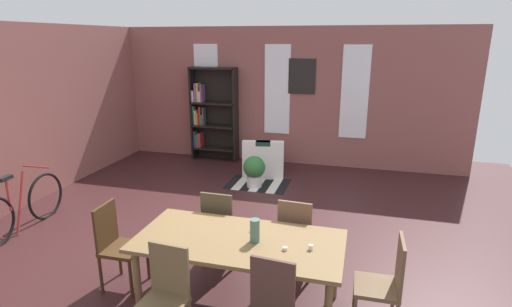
% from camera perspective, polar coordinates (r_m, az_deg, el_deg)
% --- Properties ---
extents(ground_plane, '(9.89, 9.89, 0.00)m').
position_cam_1_polar(ground_plane, '(5.60, -5.68, -12.27)').
color(ground_plane, '#391C1D').
extents(back_wall_brick, '(7.89, 0.12, 2.90)m').
position_cam_1_polar(back_wall_brick, '(8.73, 3.13, 8.11)').
color(back_wall_brick, '#91534E').
rests_on(back_wall_brick, ground).
extents(window_pane_0, '(0.55, 0.02, 1.88)m').
position_cam_1_polar(window_pane_0, '(9.12, -7.01, 9.27)').
color(window_pane_0, white).
extents(window_pane_1, '(0.55, 0.02, 1.88)m').
position_cam_1_polar(window_pane_1, '(8.64, 3.04, 9.01)').
color(window_pane_1, white).
extents(window_pane_2, '(0.55, 0.02, 1.88)m').
position_cam_1_polar(window_pane_2, '(8.45, 13.87, 8.41)').
color(window_pane_2, white).
extents(dining_table, '(2.04, 0.97, 0.75)m').
position_cam_1_polar(dining_table, '(4.06, -2.44, -13.02)').
color(dining_table, brown).
rests_on(dining_table, ground).
extents(vase_on_table, '(0.10, 0.10, 0.23)m').
position_cam_1_polar(vase_on_table, '(3.93, -0.17, -10.89)').
color(vase_on_table, '#4C7266').
rests_on(vase_on_table, dining_table).
extents(tealight_candle_0, '(0.04, 0.04, 0.03)m').
position_cam_1_polar(tealight_candle_0, '(3.83, 4.13, -13.33)').
color(tealight_candle_0, silver).
rests_on(tealight_candle_0, dining_table).
extents(tealight_candle_1, '(0.04, 0.04, 0.04)m').
position_cam_1_polar(tealight_candle_1, '(4.16, -0.50, -10.72)').
color(tealight_candle_1, silver).
rests_on(tealight_candle_1, dining_table).
extents(tealight_candle_2, '(0.04, 0.04, 0.05)m').
position_cam_1_polar(tealight_candle_2, '(3.86, 7.78, -13.07)').
color(tealight_candle_2, silver).
rests_on(tealight_candle_2, dining_table).
extents(dining_chair_head_right, '(0.41, 0.41, 0.95)m').
position_cam_1_polar(dining_chair_head_right, '(4.01, 17.90, -17.01)').
color(dining_chair_head_right, brown).
rests_on(dining_chair_head_right, ground).
extents(dining_chair_head_left, '(0.41, 0.41, 0.95)m').
position_cam_1_polar(dining_chair_head_left, '(4.70, -19.20, -11.92)').
color(dining_chair_head_left, '#3F2813').
rests_on(dining_chair_head_left, ground).
extents(dining_chair_far_right, '(0.42, 0.42, 0.95)m').
position_cam_1_polar(dining_chair_far_right, '(4.66, 5.75, -11.33)').
color(dining_chair_far_right, brown).
rests_on(dining_chair_far_right, ground).
extents(dining_chair_near_left, '(0.43, 0.43, 0.95)m').
position_cam_1_polar(dining_chair_near_left, '(3.75, -12.95, -19.15)').
color(dining_chair_near_left, brown).
rests_on(dining_chair_near_left, ground).
extents(dining_chair_far_left, '(0.40, 0.40, 0.95)m').
position_cam_1_polar(dining_chair_far_left, '(4.87, -5.09, -10.04)').
color(dining_chair_far_left, '#483E2A').
rests_on(dining_chair_far_left, ground).
extents(bookshelf_tall, '(1.04, 0.30, 2.06)m').
position_cam_1_polar(bookshelf_tall, '(8.99, -6.45, 5.63)').
color(bookshelf_tall, black).
rests_on(bookshelf_tall, ground).
extents(armchair_white, '(0.94, 0.94, 0.75)m').
position_cam_1_polar(armchair_white, '(8.09, 1.09, -1.01)').
color(armchair_white, white).
rests_on(armchair_white, ground).
extents(bicycle_second, '(0.44, 1.69, 0.90)m').
position_cam_1_polar(bicycle_second, '(6.58, -30.40, -6.68)').
color(bicycle_second, black).
rests_on(bicycle_second, ground).
extents(potted_plant_by_shelf, '(0.41, 0.41, 0.59)m').
position_cam_1_polar(potted_plant_by_shelf, '(7.36, -0.25, -2.33)').
color(potted_plant_by_shelf, silver).
rests_on(potted_plant_by_shelf, ground).
extents(striped_rug, '(1.14, 0.82, 0.01)m').
position_cam_1_polar(striped_rug, '(7.59, 0.26, -4.35)').
color(striped_rug, black).
rests_on(striped_rug, ground).
extents(framed_picture, '(0.56, 0.03, 0.72)m').
position_cam_1_polar(framed_picture, '(8.51, 6.54, 10.84)').
color(framed_picture, black).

